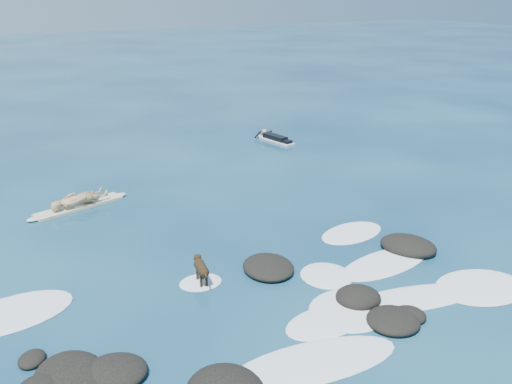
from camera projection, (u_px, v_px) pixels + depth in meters
ground at (286, 282)px, 14.31m from camera, size 160.00×160.00×0.00m
reef_rocks at (237, 360)px, 11.19m from camera, size 12.49×7.24×0.59m
breaking_foam at (323, 296)px, 13.67m from camera, size 13.20×6.59×0.12m
standing_surfer_rig at (77, 185)px, 18.74m from camera, size 3.53×1.44×2.04m
paddling_surfer_rig at (275, 138)px, 26.93m from camera, size 1.19×2.47×0.43m
dog at (201, 268)px, 14.10m from camera, size 0.36×1.07×0.68m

